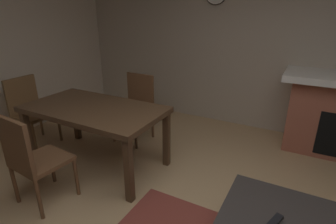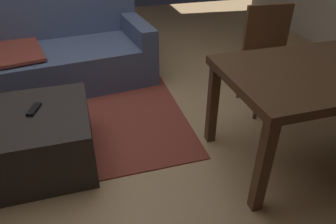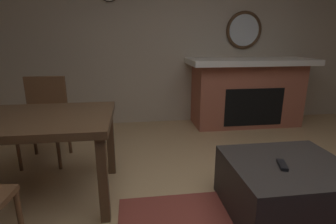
# 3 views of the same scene
# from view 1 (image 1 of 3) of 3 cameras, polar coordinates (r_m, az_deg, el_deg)

# --- Properties ---
(wall_back_fireplace_side) EXTENTS (7.18, 0.12, 2.63)m
(wall_back_fireplace_side) POSITION_cam_1_polar(r_m,az_deg,el_deg) (4.17, 23.08, 13.43)
(wall_back_fireplace_side) COLOR #B7A893
(wall_back_fireplace_side) RESTS_ON ground
(tv_remote) EXTENTS (0.10, 0.17, 0.02)m
(tv_remote) POSITION_cam_1_polar(r_m,az_deg,el_deg) (2.04, 22.15, -21.11)
(tv_remote) COLOR black
(tv_remote) RESTS_ON ottoman_coffee_table
(dining_table) EXTENTS (1.60, 0.87, 0.74)m
(dining_table) POSITION_cam_1_polar(r_m,az_deg,el_deg) (3.13, -15.70, -0.31)
(dining_table) COLOR #513823
(dining_table) RESTS_ON ground
(dining_chair_south) EXTENTS (0.46, 0.46, 0.93)m
(dining_chair_south) POSITION_cam_1_polar(r_m,az_deg,el_deg) (3.76, -6.88, 1.83)
(dining_chair_south) COLOR brown
(dining_chair_south) RESTS_ON ground
(dining_chair_east) EXTENTS (0.44, 0.44, 0.93)m
(dining_chair_east) POSITION_cam_1_polar(r_m,az_deg,el_deg) (4.06, -27.86, 0.89)
(dining_chair_east) COLOR brown
(dining_chair_east) RESTS_ON ground
(dining_chair_north) EXTENTS (0.48, 0.48, 0.93)m
(dining_chair_north) POSITION_cam_1_polar(r_m,az_deg,el_deg) (2.72, -27.54, -8.56)
(dining_chair_north) COLOR brown
(dining_chair_north) RESTS_ON ground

